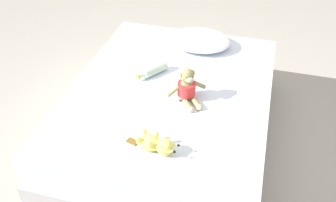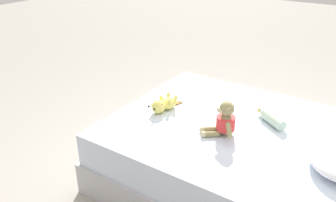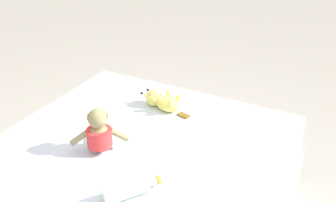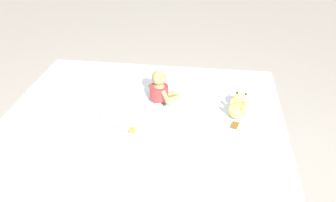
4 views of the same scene
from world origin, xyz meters
name	(u,v)px [view 3 (image 3 of 4)]	position (x,y,z in m)	size (l,w,h in m)	color
plush_monkey	(99,133)	(0.14, -0.08, 0.57)	(0.26, 0.25, 0.24)	#8E8456
plush_yellow_creature	(162,101)	(0.08, -0.60, 0.52)	(0.33, 0.14, 0.10)	#EAE066
glass_bottle	(127,190)	(-0.16, 0.14, 0.51)	(0.19, 0.24, 0.07)	#B2D1B7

